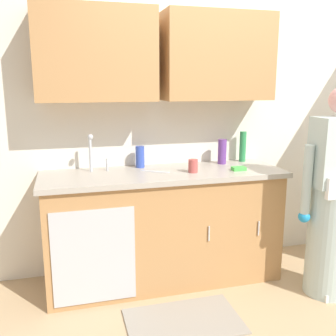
# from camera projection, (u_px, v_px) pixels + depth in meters

# --- Properties ---
(ground_plane) EXTENTS (9.00, 9.00, 0.00)m
(ground_plane) POSITION_uv_depth(u_px,v_px,m) (261.00, 313.00, 2.81)
(ground_plane) COLOR tan
(kitchen_wall_with_uppers) EXTENTS (4.80, 0.44, 2.70)m
(kitchen_wall_with_uppers) POSITION_uv_depth(u_px,v_px,m) (200.00, 102.00, 3.39)
(kitchen_wall_with_uppers) COLOR silver
(kitchen_wall_with_uppers) RESTS_ON ground
(counter_cabinet) EXTENTS (1.90, 0.62, 0.90)m
(counter_cabinet) POSITION_uv_depth(u_px,v_px,m) (163.00, 228.00, 3.23)
(counter_cabinet) COLOR #B27F4C
(counter_cabinet) RESTS_ON ground
(countertop) EXTENTS (1.96, 0.66, 0.04)m
(countertop) POSITION_uv_depth(u_px,v_px,m) (163.00, 174.00, 3.13)
(countertop) COLOR #A8A093
(countertop) RESTS_ON counter_cabinet
(sink) EXTENTS (0.50, 0.36, 0.35)m
(sink) POSITION_uv_depth(u_px,v_px,m) (98.00, 177.00, 3.00)
(sink) COLOR #B7BABF
(sink) RESTS_ON counter_cabinet
(person_at_sink) EXTENTS (0.55, 0.34, 1.62)m
(person_at_sink) POSITION_uv_depth(u_px,v_px,m) (332.00, 210.00, 2.95)
(person_at_sink) COLOR white
(person_at_sink) RESTS_ON ground
(floor_mat) EXTENTS (0.80, 0.50, 0.01)m
(floor_mat) POSITION_uv_depth(u_px,v_px,m) (184.00, 321.00, 2.71)
(floor_mat) COLOR gray
(floor_mat) RESTS_ON ground
(bottle_water_tall) EXTENTS (0.07, 0.07, 0.18)m
(bottle_water_tall) POSITION_uv_depth(u_px,v_px,m) (140.00, 157.00, 3.25)
(bottle_water_tall) COLOR #334CB2
(bottle_water_tall) RESTS_ON countertop
(bottle_dish_liquid) EXTENTS (0.06, 0.06, 0.27)m
(bottle_dish_liquid) POSITION_uv_depth(u_px,v_px,m) (243.00, 147.00, 3.50)
(bottle_dish_liquid) COLOR #2D8C4C
(bottle_dish_liquid) RESTS_ON countertop
(bottle_cleaner_spray) EXTENTS (0.07, 0.07, 0.22)m
(bottle_cleaner_spray) POSITION_uv_depth(u_px,v_px,m) (222.00, 152.00, 3.40)
(bottle_cleaner_spray) COLOR #66388C
(bottle_cleaner_spray) RESTS_ON countertop
(cup_by_sink) EXTENTS (0.08, 0.08, 0.11)m
(cup_by_sink) POSITION_uv_depth(u_px,v_px,m) (193.00, 166.00, 3.08)
(cup_by_sink) COLOR #B24C47
(cup_by_sink) RESTS_ON countertop
(knife_on_counter) EXTENTS (0.21, 0.15, 0.01)m
(knife_on_counter) POSITION_uv_depth(u_px,v_px,m) (155.00, 171.00, 3.11)
(knife_on_counter) COLOR silver
(knife_on_counter) RESTS_ON countertop
(sponge) EXTENTS (0.11, 0.07, 0.03)m
(sponge) POSITION_uv_depth(u_px,v_px,m) (239.00, 169.00, 3.16)
(sponge) COLOR #4CBF4C
(sponge) RESTS_ON countertop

